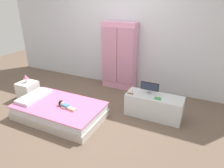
{
  "coord_description": "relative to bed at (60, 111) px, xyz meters",
  "views": [
    {
      "loc": [
        1.82,
        -2.81,
        2.1
      ],
      "look_at": [
        0.34,
        0.28,
        0.58
      ],
      "focal_mm": 32.56,
      "sensor_mm": 36.0,
      "label": 1
    }
  ],
  "objects": [
    {
      "name": "doll",
      "position": [
        0.14,
        -0.03,
        0.18
      ],
      "size": [
        0.39,
        0.15,
        0.1
      ],
      "color": "#4C84C6",
      "rests_on": "bed"
    },
    {
      "name": "pillow",
      "position": [
        -0.59,
        0.0,
        0.17
      ],
      "size": [
        0.32,
        0.67,
        0.06
      ],
      "primitive_type": "cube",
      "color": "silver",
      "rests_on": "bed"
    },
    {
      "name": "nightstand",
      "position": [
        -1.07,
        0.28,
        0.06
      ],
      "size": [
        0.35,
        0.35,
        0.4
      ],
      "primitive_type": "cube",
      "color": "white",
      "rests_on": "ground_plane"
    },
    {
      "name": "back_wall",
      "position": [
        0.43,
        1.91,
        1.21
      ],
      "size": [
        6.4,
        0.05,
        2.7
      ],
      "primitive_type": "cube",
      "color": "silver",
      "rests_on": "ground_plane"
    },
    {
      "name": "rocking_horse_toy",
      "position": [
        1.12,
        0.68,
        0.35
      ],
      "size": [
        0.11,
        0.04,
        0.13
      ],
      "color": "#8E6642",
      "rests_on": "tv_stand"
    },
    {
      "name": "book_green",
      "position": [
        1.61,
        0.7,
        0.29
      ],
      "size": [
        0.11,
        0.09,
        0.02
      ],
      "primitive_type": "cube",
      "color": "#429E51",
      "rests_on": "tv_stand"
    },
    {
      "name": "wardrobe",
      "position": [
        0.43,
        1.72,
        0.64
      ],
      "size": [
        0.79,
        0.32,
        1.55
      ],
      "color": "#E599BC",
      "rests_on": "ground_plane"
    },
    {
      "name": "tv_monitor",
      "position": [
        1.41,
        0.86,
        0.41
      ],
      "size": [
        0.34,
        0.1,
        0.21
      ],
      "color": "#99999E",
      "rests_on": "tv_stand"
    },
    {
      "name": "ground_plane",
      "position": [
        0.43,
        0.34,
        -0.15
      ],
      "size": [
        10.0,
        10.0,
        0.02
      ],
      "primitive_type": "cube",
      "color": "brown"
    },
    {
      "name": "table_lamp",
      "position": [
        -1.07,
        0.28,
        0.38
      ],
      "size": [
        0.1,
        0.1,
        0.18
      ],
      "color": "#B7B2AD",
      "rests_on": "nightstand"
    },
    {
      "name": "tv_stand",
      "position": [
        1.54,
        0.8,
        0.07
      ],
      "size": [
        1.02,
        0.4,
        0.42
      ],
      "primitive_type": "cube",
      "color": "silver",
      "rests_on": "ground_plane"
    },
    {
      "name": "bed",
      "position": [
        0.0,
        0.0,
        0.0
      ],
      "size": [
        1.58,
        0.93,
        0.28
      ],
      "color": "beige",
      "rests_on": "ground_plane"
    }
  ]
}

